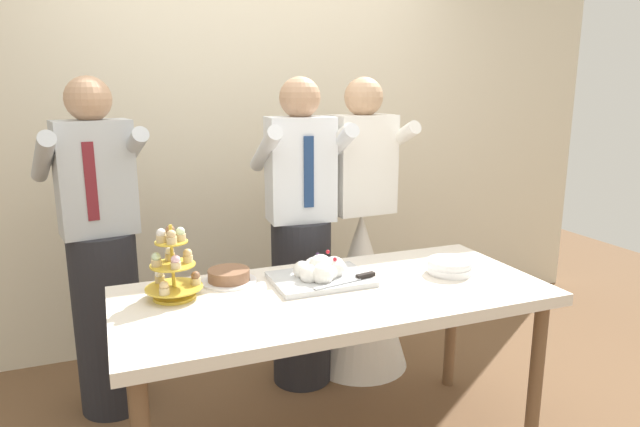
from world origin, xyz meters
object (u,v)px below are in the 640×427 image
object	(u,v)px
plate_stack	(450,267)
round_cake	(229,277)
cupcake_stand	(173,268)
main_cake_tray	(321,273)
person_guest	(103,268)
person_bride	(361,270)
person_groom	(301,251)
dessert_table	(335,307)

from	to	relation	value
plate_stack	round_cake	distance (m)	1.00
cupcake_stand	plate_stack	xyz separation A→B (m)	(1.21, -0.15, -0.09)
main_cake_tray	person_guest	bearing A→B (deg)	143.82
round_cake	person_bride	bearing A→B (deg)	28.22
person_groom	person_bride	bearing A→B (deg)	7.14
person_guest	person_bride	bearing A→B (deg)	-1.92
round_cake	person_bride	size ratio (longest dim) A/B	0.14
plate_stack	person_bride	size ratio (longest dim) A/B	0.13
person_guest	plate_stack	bearing A→B (deg)	-27.16
round_cake	person_guest	distance (m)	0.72
dessert_table	main_cake_tray	distance (m)	0.17
dessert_table	person_bride	distance (m)	0.87
main_cake_tray	person_groom	distance (m)	0.57
round_cake	person_bride	xyz separation A→B (m)	(0.86, 0.46, -0.22)
dessert_table	person_bride	size ratio (longest dim) A/B	1.08
dessert_table	person_groom	world-z (taller)	person_groom
plate_stack	person_groom	xyz separation A→B (m)	(-0.48, 0.66, -0.06)
dessert_table	main_cake_tray	size ratio (longest dim) A/B	4.15
person_bride	person_guest	xyz separation A→B (m)	(-1.37, 0.05, 0.16)
cupcake_stand	person_groom	size ratio (longest dim) A/B	0.18
person_guest	person_groom	bearing A→B (deg)	-5.37
main_cake_tray	dessert_table	bearing A→B (deg)	-81.09
plate_stack	round_cake	size ratio (longest dim) A/B	0.86
main_cake_tray	person_bride	xyz separation A→B (m)	(0.48, 0.60, -0.23)
person_bride	person_guest	distance (m)	1.38
main_cake_tray	person_groom	size ratio (longest dim) A/B	0.26
person_groom	person_guest	world-z (taller)	same
cupcake_stand	plate_stack	bearing A→B (deg)	-7.08
cupcake_stand	round_cake	bearing A→B (deg)	22.20
cupcake_stand	main_cake_tray	bearing A→B (deg)	-3.78
main_cake_tray	cupcake_stand	bearing A→B (deg)	176.22
person_guest	cupcake_stand	bearing A→B (deg)	-66.35
main_cake_tray	person_groom	xyz separation A→B (m)	(0.11, 0.55, -0.07)
main_cake_tray	person_bride	distance (m)	0.81
plate_stack	main_cake_tray	bearing A→B (deg)	169.51
dessert_table	cupcake_stand	bearing A→B (deg)	166.05
dessert_table	person_groom	distance (m)	0.68
dessert_table	round_cake	bearing A→B (deg)	146.67
plate_stack	dessert_table	bearing A→B (deg)	-179.16
person_bride	person_guest	world-z (taller)	same
plate_stack	round_cake	xyz separation A→B (m)	(-0.97, 0.25, -0.01)
main_cake_tray	plate_stack	distance (m)	0.60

